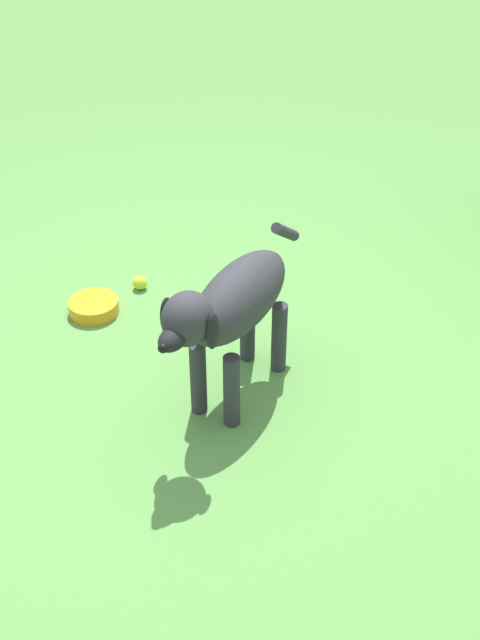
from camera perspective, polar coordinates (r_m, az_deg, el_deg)
ground at (r=3.32m, az=-2.98°, el=-2.81°), size 14.00×14.00×0.00m
dog at (r=2.88m, az=-0.54°, el=0.95°), size 0.92×0.36×0.64m
tennis_ball_0 at (r=3.75m, az=-7.04°, el=2.63°), size 0.07×0.07×0.07m
water_bowl at (r=3.63m, az=-10.24°, el=0.93°), size 0.22×0.22×0.06m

